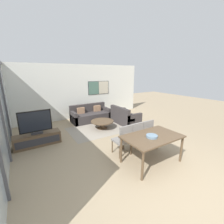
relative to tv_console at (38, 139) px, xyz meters
name	(u,v)px	position (x,y,z in m)	size (l,w,h in m)	color
ground_plane	(181,185)	(2.41, -3.71, -0.21)	(24.00, 24.00, 0.00)	#9E896B
wall_back	(80,92)	(2.44, 2.42, 1.19)	(7.43, 0.09, 2.80)	silver
area_rug	(102,128)	(2.59, 0.23, -0.21)	(2.86, 1.75, 0.01)	gray
tv_console	(38,139)	(0.00, 0.00, 0.00)	(1.44, 0.44, 0.42)	brown
television	(36,123)	(0.00, 0.00, 0.60)	(0.99, 0.20, 0.79)	#2D2D33
sofa_main	(90,115)	(2.59, 1.53, 0.07)	(1.90, 0.85, 0.83)	#383333
sofa_side	(124,118)	(3.81, 0.26, 0.07)	(0.85, 1.40, 0.83)	#383333
coffee_table	(102,123)	(2.59, 0.23, 0.05)	(0.98, 0.98, 0.35)	brown
dining_table	(152,139)	(2.51, -2.72, 0.48)	(1.54, 0.95, 0.77)	brown
dining_chair_left	(123,138)	(2.07, -2.02, 0.32)	(0.46, 0.46, 0.95)	gray
dining_chair_centre	(134,135)	(2.51, -2.01, 0.32)	(0.46, 0.46, 0.95)	gray
dining_chair_right	(145,132)	(2.95, -2.01, 0.32)	(0.46, 0.46, 0.95)	gray
fruit_bowl	(152,136)	(2.43, -2.77, 0.60)	(0.29, 0.29, 0.06)	slate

